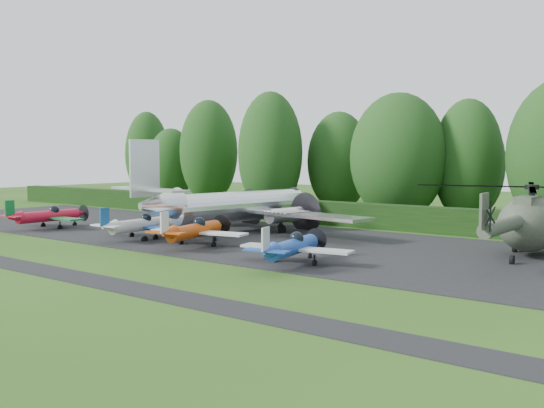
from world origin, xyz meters
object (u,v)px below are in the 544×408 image
Objects in this scene: transport_plane at (237,206)px; light_plane_white at (141,225)px; light_plane_red at (48,216)px; light_plane_orange at (195,230)px; helicopter at (531,218)px; light_plane_blue at (293,247)px.

transport_plane is 3.31× the size of light_plane_white.
light_plane_orange is (16.44, 0.15, 0.02)m from light_plane_red.
transport_plane is 1.48× the size of helicopter.
light_plane_red is at bearing -165.49° from helicopter.
helicopter is at bearing 38.40° from light_plane_orange.
light_plane_white is 0.96× the size of light_plane_orange.
light_plane_orange is at bearing -77.77° from transport_plane.
transport_plane is 15.62m from light_plane_red.
transport_plane is 3.19× the size of light_plane_orange.
light_plane_blue is at bearing -4.09° from light_plane_red.
helicopter reaches higher than light_plane_red.
light_plane_blue is (25.39, -1.46, -0.04)m from light_plane_red.
helicopter is (9.46, 10.75, 1.25)m from light_plane_blue.
light_plane_red is at bearing -174.86° from light_plane_white.
light_plane_red is 1.04× the size of light_plane_blue.
light_plane_white reaches higher than light_plane_blue.
light_plane_red is at bearing -158.55° from transport_plane.
helicopter is at bearing 23.11° from light_plane_white.
helicopter is (21.40, 1.41, 0.24)m from transport_plane.
light_plane_blue is at bearing -131.76° from helicopter.
transport_plane reaches higher than light_plane_orange.
light_plane_red is 1.01× the size of light_plane_white.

